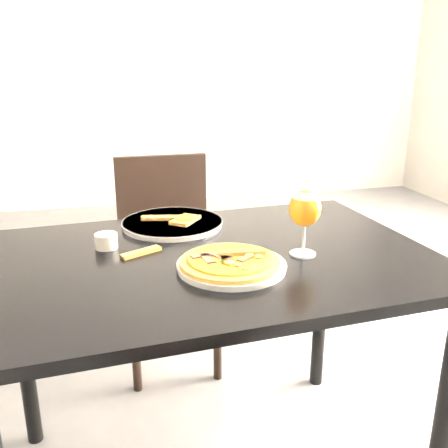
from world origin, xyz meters
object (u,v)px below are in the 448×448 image
object	(u,v)px
dining_table	(211,285)
chair_far	(167,253)
beer_glass	(305,209)
pizza	(230,261)

from	to	relation	value
dining_table	chair_far	distance (m)	0.75
chair_far	beer_glass	size ratio (longest dim) A/B	4.88
dining_table	beer_glass	size ratio (longest dim) A/B	6.94
chair_far	pizza	distance (m)	0.89
dining_table	pizza	xyz separation A→B (m)	(0.03, -0.11, 0.11)
chair_far	dining_table	bearing A→B (deg)	-87.53
dining_table	chair_far	xyz separation A→B (m)	(-0.03, 0.73, -0.18)
pizza	beer_glass	distance (m)	0.25
pizza	beer_glass	world-z (taller)	beer_glass
chair_far	pizza	size ratio (longest dim) A/B	3.46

